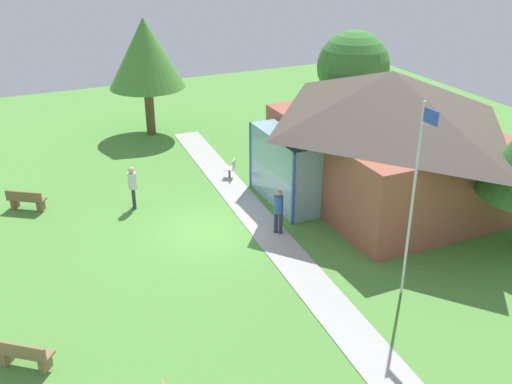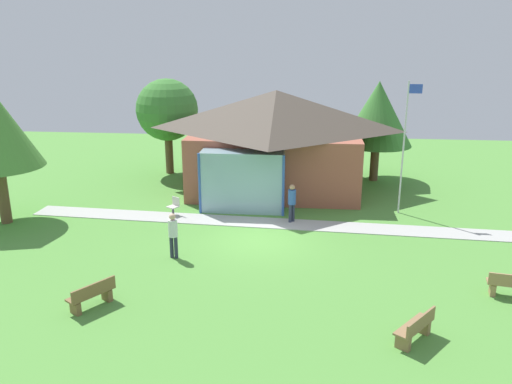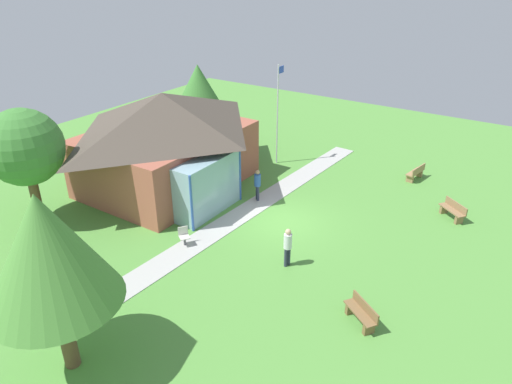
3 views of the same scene
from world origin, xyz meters
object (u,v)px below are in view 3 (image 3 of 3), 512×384
Objects in this scene: bench_front_right at (453,211)px; bench_front_left at (361,313)px; tree_behind_pavilion_left at (24,148)px; flagpole at (278,111)px; patio_chair_west at (184,237)px; bench_lawn_far_right at (416,173)px; tree_west_hedge at (47,251)px; tree_behind_pavilion_right at (199,92)px; visitor_strolling_lawn at (288,244)px; visitor_on_path at (257,183)px; pavilion at (167,139)px.

bench_front_right is 9.50m from bench_front_left.
flagpole is at bearing -25.65° from tree_behind_pavilion_left.
flagpole is 7.04× the size of patio_chair_west.
patio_chair_west is (-12.57, 6.53, 0.01)m from bench_lawn_far_right.
flagpole is 1.01× the size of tree_west_hedge.
tree_behind_pavilion_right is (-2.80, 13.55, 3.36)m from bench_lawn_far_right.
flagpole is at bearing 9.94° from tree_west_hedge.
visitor_strolling_lawn is (-7.90, 4.78, 0.62)m from bench_front_right.
bench_front_right is 0.93× the size of bench_lawn_far_right.
tree_west_hedge is (-12.53, -1.27, 3.22)m from visitor_on_path.
visitor_on_path is (5.79, 8.10, 0.62)m from bench_front_left.
patio_chair_west is at bearing -144.29° from tree_behind_pavilion_right.
bench_lawn_far_right is 14.24m from tree_behind_pavilion_right.
tree_behind_pavilion_right is 0.92× the size of tree_west_hedge.
visitor_strolling_lawn is 0.29× the size of tree_west_hedge.
visitor_strolling_lawn is 0.31× the size of tree_behind_pavilion_right.
patio_chair_west is (-9.06, 9.37, 0.01)m from bench_front_right.
flagpole is at bearing -27.81° from visitor_on_path.
bench_lawn_far_right is at bearing -173.71° from patio_chair_west.
tree_behind_pavilion_left is at bearing 72.00° from bench_front_right.
flagpole reaches higher than visitor_strolling_lawn.
patio_chair_west is (0.40, 8.46, 0.01)m from bench_front_left.
bench_front_left is at bearing 121.03° from patio_chair_west.
bench_lawn_far_right is (3.51, 2.84, 0.00)m from bench_front_right.
tree_west_hedge is (-7.15, -1.62, 3.82)m from patio_chair_west.
bench_front_right is 0.26× the size of tree_behind_pavilion_right.
visitor_on_path is 9.00m from tree_behind_pavilion_right.
visitor_strolling_lawn is at bearing -126.53° from tree_behind_pavilion_right.
bench_front_right is at bearing -56.31° from tree_behind_pavilion_left.
bench_front_left is 0.85× the size of visitor_strolling_lawn.
pavilion is 10.00m from visitor_strolling_lawn.
flagpole is at bearing -12.71° from bench_front_left.
bench_front_right is (-1.26, -10.81, -2.92)m from flagpole.
tree_west_hedge reaches higher than pavilion.
bench_front_left is 9.98m from visitor_on_path.
tree_west_hedge reaches higher than visitor_on_path.
patio_chair_west is at bearing -172.07° from flagpole.
bench_front_left is (-10.72, -9.90, -2.92)m from flagpole.
bench_lawn_far_right is 1.05× the size of bench_front_left.
visitor_on_path is 0.31× the size of tree_behind_pavilion_right.
flagpole is 1.09× the size of tree_behind_pavilion_right.
tree_behind_pavilion_right reaches higher than patio_chair_west.
pavilion reaches higher than bench_lawn_far_right.
bench_lawn_far_right is at bearing -88.45° from visitor_on_path.
patio_chair_west is at bearing 128.47° from visitor_on_path.
bench_front_right is at bearing -92.47° from tree_behind_pavilion_right.
visitor_on_path is (-4.93, -1.79, -2.30)m from flagpole.
pavilion is at bearing -98.17° from patio_chair_west.
bench_lawn_far_right is 0.89× the size of visitor_on_path.
bench_front_right is 13.03m from patio_chair_west.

